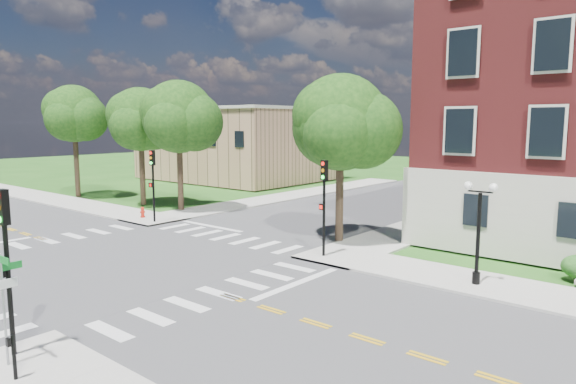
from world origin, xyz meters
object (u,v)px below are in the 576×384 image
Objects in this scene: traffic_signal_nw at (153,176)px; street_sign_pole at (3,288)px; twin_lamp_west at (479,227)px; traffic_signal_se at (6,251)px; push_button_post at (13,355)px; fire_hydrant at (143,213)px; traffic_signal_ne at (324,195)px.

street_sign_pole is (14.14, -15.04, -0.88)m from traffic_signal_nw.
twin_lamp_west reaches higher than street_sign_pole.
traffic_signal_se is 1.09m from street_sign_pole.
fire_hydrant is (-17.04, 15.68, -0.33)m from push_button_post.
push_button_post is at bearing -21.27° from traffic_signal_se.
traffic_signal_se is 17.01m from twin_lamp_west.
traffic_signal_nw is 4.00× the size of push_button_post.
street_sign_pole reaches higher than push_button_post.
fire_hydrant is (-23.42, 0.04, -2.06)m from twin_lamp_west.
street_sign_pole is at bearing 166.62° from push_button_post.
traffic_signal_se is at bearing -47.20° from traffic_signal_nw.
street_sign_pole is at bearing -33.54° from traffic_signal_se.
traffic_signal_ne is 15.07m from street_sign_pole.
street_sign_pole is at bearing -46.77° from traffic_signal_nw.
street_sign_pole is (0.55, -0.36, -0.88)m from traffic_signal_se.
traffic_signal_nw is 20.66m from street_sign_pole.
push_button_post is at bearing -112.17° from twin_lamp_west.
street_sign_pole is 4.13× the size of fire_hydrant.
street_sign_pole is 1.82m from push_button_post.
twin_lamp_west is at bearing 0.99° from traffic_signal_nw.
street_sign_pole is at bearing -89.46° from traffic_signal_ne.
traffic_signal_se is 1.00× the size of traffic_signal_nw.
traffic_signal_ne reaches higher than street_sign_pole.
traffic_signal_nw is at bearing 133.23° from street_sign_pole.
twin_lamp_west is at bearing 2.80° from traffic_signal_ne.
traffic_signal_se is 6.40× the size of fire_hydrant.
twin_lamp_west is 16.98m from push_button_post.
traffic_signal_se is at bearing -44.20° from fire_hydrant.
traffic_signal_se is 14.69m from traffic_signal_ne.
traffic_signal_nw is 1.55× the size of street_sign_pole.
fire_hydrant is (-15.92, 0.40, -2.72)m from traffic_signal_ne.
traffic_signal_se is 2.90m from push_button_post.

